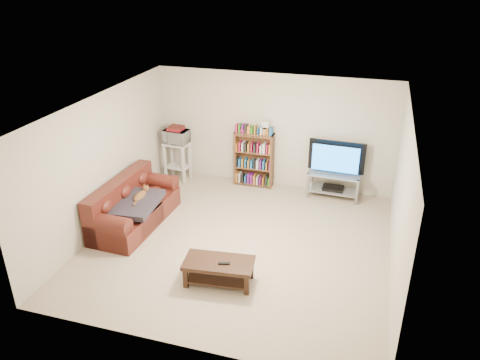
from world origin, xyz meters
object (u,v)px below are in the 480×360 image
(tv_stand, at_px, (334,181))
(sofa, at_px, (132,209))
(bookshelf, at_px, (254,158))
(coffee_table, at_px, (219,268))

(tv_stand, bearing_deg, sofa, -145.49)
(tv_stand, relative_size, bookshelf, 0.90)
(sofa, relative_size, bookshelf, 1.69)
(sofa, distance_m, bookshelf, 2.82)
(sofa, height_order, tv_stand, sofa)
(sofa, relative_size, tv_stand, 1.88)
(sofa, xyz_separation_m, coffee_table, (2.10, -1.21, -0.04))
(coffee_table, bearing_deg, tv_stand, 62.42)
(coffee_table, relative_size, tv_stand, 1.02)
(sofa, relative_size, coffee_table, 1.85)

